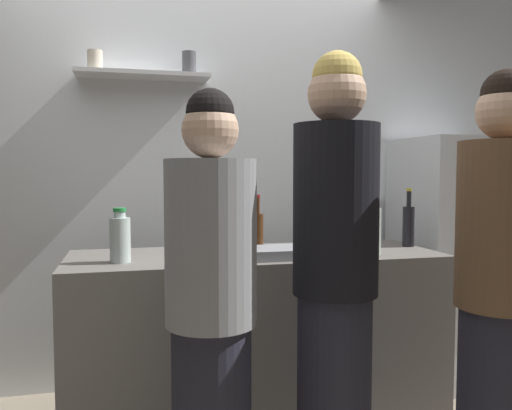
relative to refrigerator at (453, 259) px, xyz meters
name	(u,v)px	position (x,y,z in m)	size (l,w,h in m)	color
back_wall_assembly	(193,178)	(-1.63, 0.40, 0.53)	(4.80, 0.32, 2.60)	white
refrigerator	(453,259)	(0.00, 0.00, 0.00)	(0.63, 0.67, 1.55)	silver
counter	(256,340)	(-1.40, -0.34, -0.32)	(1.90, 0.68, 0.92)	#66605B
baking_pan	(282,253)	(-1.31, -0.51, 0.17)	(0.34, 0.24, 0.05)	gray
utensil_holder	(212,246)	(-1.65, -0.45, 0.20)	(0.11, 0.11, 0.22)	#B2B2B7
wine_bottle_dark_glass	(408,224)	(-0.50, -0.31, 0.27)	(0.07, 0.07, 0.33)	black
wine_bottle_amber_glass	(257,228)	(-1.34, -0.13, 0.25)	(0.07, 0.07, 0.29)	#472814
wine_bottle_pale_glass	(374,229)	(-0.82, -0.52, 0.27)	(0.07, 0.07, 0.34)	#B2BFB2
water_bottle_plastic	(120,238)	(-2.08, -0.46, 0.26)	(0.10, 0.10, 0.25)	silver
person_grey_hoodie	(211,314)	(-1.74, -1.04, 0.03)	(0.34, 0.34, 1.64)	#262633
person_blonde	(335,280)	(-1.24, -1.01, 0.13)	(0.34, 0.34, 1.81)	#262633
person_brown_jacket	(500,295)	(-0.64, -1.23, 0.08)	(0.34, 0.34, 1.73)	#262633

